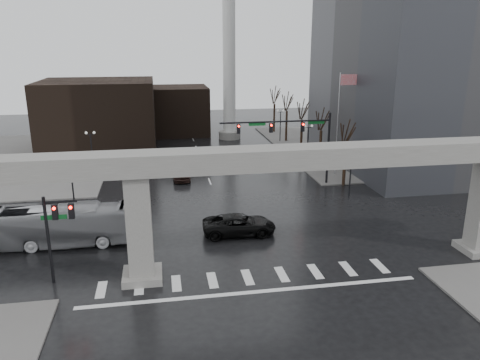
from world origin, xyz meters
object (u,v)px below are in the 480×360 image
(far_car, at_px, (182,172))
(signal_mast_arm, at_px, (295,134))
(pickup_truck, at_px, (239,225))
(city_bus, at_px, (64,226))

(far_car, bearing_deg, signal_mast_arm, -18.25)
(pickup_truck, height_order, far_car, pickup_truck)
(signal_mast_arm, relative_size, city_bus, 1.06)
(signal_mast_arm, height_order, far_car, signal_mast_arm)
(pickup_truck, distance_m, city_bus, 13.85)
(city_bus, bearing_deg, signal_mast_arm, -59.87)
(far_car, bearing_deg, city_bus, -118.33)
(city_bus, xyz_separation_m, far_car, (10.03, 16.69, -0.77))
(far_car, bearing_deg, pickup_truck, -74.76)
(signal_mast_arm, relative_size, far_car, 2.50)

